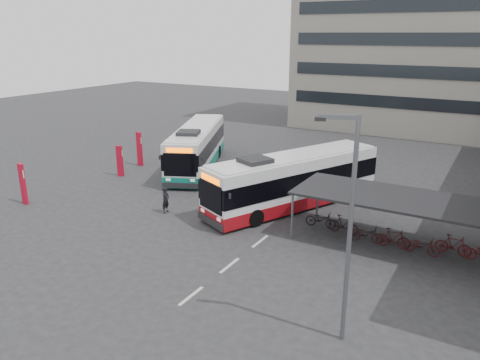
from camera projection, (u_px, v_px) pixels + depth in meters
The scene contains 11 objects.
ground at pixel (219, 231), 25.03m from camera, with size 120.00×120.00×0.00m, color #28282B.
bike_shelter at pixel (396, 220), 23.03m from camera, with size 10.00×4.00×2.54m.
office_block at pixel (454, 9), 48.11m from camera, with size 30.00×15.00×25.00m, color gray.
road_markings at pixel (229, 265), 21.35m from camera, with size 0.15×7.60×0.01m.
bus_main at pixel (294, 181), 28.20m from camera, with size 7.29×11.82×3.50m.
bus_teal at pixel (197, 147), 36.54m from camera, with size 7.19×11.88×3.51m.
pedestrian at pixel (166, 200), 27.44m from camera, with size 0.58×0.38×1.58m, color black.
lamp_post at pixel (348, 219), 14.93m from camera, with size 1.34×0.58×7.84m.
sign_totem_south at pixel (23, 183), 28.71m from camera, with size 0.56×0.26×2.58m.
sign_totem_mid at pixel (120, 161), 34.38m from camera, with size 0.49×0.26×2.30m.
sign_totem_north at pixel (139, 148), 37.12m from camera, with size 0.58×0.29×2.70m.
Camera 1 is at (12.54, -19.36, 10.15)m, focal length 35.00 mm.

